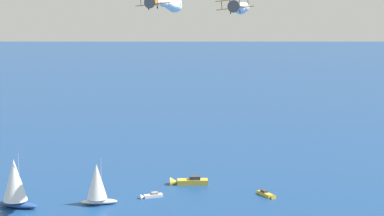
# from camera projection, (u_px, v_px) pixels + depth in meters

# --- Properties ---
(motorboat_far_stbd) EXTENTS (9.78, 9.41, 3.13)m
(motorboat_far_stbd) POSITION_uv_depth(u_px,v_px,m) (187.00, 181.00, 167.26)
(motorboat_far_stbd) COLOR gold
(motorboat_far_stbd) RESTS_ON ground_plane
(motorboat_offshore) EXTENTS (6.13, 4.05, 1.76)m
(motorboat_offshore) POSITION_uv_depth(u_px,v_px,m) (150.00, 196.00, 155.25)
(motorboat_offshore) COLOR white
(motorboat_offshore) RESTS_ON ground_plane
(motorboat_mid_cluster) EXTENTS (3.24, 6.57, 1.85)m
(motorboat_mid_cluster) POSITION_uv_depth(u_px,v_px,m) (267.00, 194.00, 156.28)
(motorboat_mid_cluster) COLOR gold
(motorboat_mid_cluster) RESTS_ON ground_plane
(sailboat_outer_ring_a) EXTENTS (8.72, 8.08, 12.00)m
(sailboat_outer_ring_a) POSITION_uv_depth(u_px,v_px,m) (97.00, 183.00, 149.14)
(sailboat_outer_ring_a) COLOR white
(sailboat_outer_ring_a) RESTS_ON ground_plane
(sailboat_outer_ring_b) EXTENTS (8.32, 11.02, 14.07)m
(sailboat_outer_ring_b) POSITION_uv_depth(u_px,v_px,m) (15.00, 183.00, 146.47)
(sailboat_outer_ring_b) COLOR #23478C
(sailboat_outer_ring_b) RESTS_ON ground_plane
(biplane_lead) EXTENTS (6.87, 6.74, 3.63)m
(biplane_lead) POSITION_uv_depth(u_px,v_px,m) (235.00, 6.00, 111.26)
(biplane_lead) COLOR orange
(smoke_trail_lead) EXTENTS (14.36, 11.88, 2.95)m
(smoke_trail_lead) POSITION_uv_depth(u_px,v_px,m) (242.00, 8.00, 126.73)
(smoke_trail_lead) COLOR white
(biplane_wingman) EXTENTS (6.87, 6.74, 3.63)m
(biplane_wingman) POSITION_uv_depth(u_px,v_px,m) (153.00, 2.00, 118.44)
(biplane_wingman) COLOR orange
(smoke_trail_wingman) EXTENTS (20.72, 15.84, 3.95)m
(smoke_trail_wingman) POSITION_uv_depth(u_px,v_px,m) (173.00, 5.00, 138.20)
(smoke_trail_wingman) COLOR white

